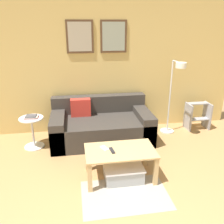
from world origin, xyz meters
name	(u,v)px	position (x,y,z in m)	size (l,w,h in m)	color
wall_back	(93,65)	(0.00, 3.27, 1.28)	(5.60, 0.09, 2.55)	#D6B76B
area_rug	(125,195)	(0.20, 1.17, 0.00)	(1.08, 0.70, 0.01)	#A39989
couch	(101,125)	(0.08, 2.76, 0.27)	(1.77, 0.97, 0.74)	#38332D
coffee_table	(120,155)	(0.20, 1.55, 0.35)	(0.94, 0.55, 0.43)	tan
storage_bin	(123,172)	(0.24, 1.51, 0.11)	(0.53, 0.41, 0.21)	#9EA3A8
floor_lamp	(175,91)	(1.41, 2.69, 0.88)	(0.27, 0.56, 1.41)	silver
side_table	(32,130)	(-1.10, 2.64, 0.33)	(0.40, 0.40, 0.54)	white
book_stack	(31,117)	(-1.09, 2.63, 0.57)	(0.23, 0.18, 0.05)	#B73333
remote_control	(112,150)	(0.09, 1.54, 0.44)	(0.04, 0.15, 0.02)	#232328
cell_phone	(105,148)	(0.00, 1.63, 0.43)	(0.07, 0.14, 0.01)	silver
step_stool	(198,115)	(2.06, 2.93, 0.28)	(0.44, 0.31, 0.53)	#99999E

